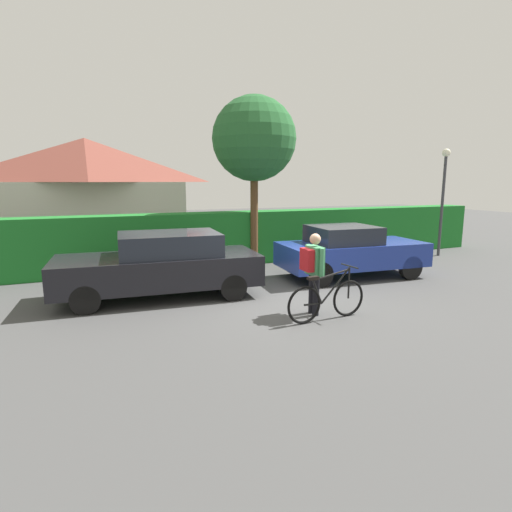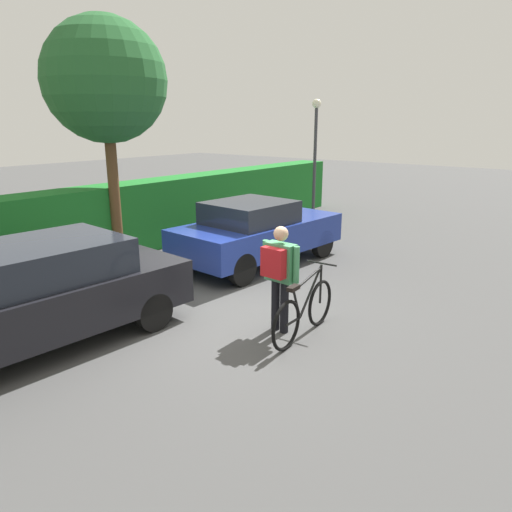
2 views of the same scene
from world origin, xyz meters
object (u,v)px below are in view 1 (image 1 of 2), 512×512
(street_lamp, at_px, (444,186))
(person_rider, at_px, (313,266))
(bicycle, at_px, (327,300))
(parked_car_near, at_px, (161,264))
(tree_kerbside, at_px, (254,140))
(parked_car_far, at_px, (350,251))

(street_lamp, bearing_deg, person_rider, -152.10)
(bicycle, relative_size, person_rider, 1.08)
(bicycle, height_order, person_rider, person_rider)
(parked_car_near, height_order, person_rider, person_rider)
(person_rider, xyz_separation_m, street_lamp, (7.62, 4.03, 1.48))
(bicycle, height_order, tree_kerbside, tree_kerbside)
(street_lamp, bearing_deg, tree_kerbside, 171.25)
(bicycle, distance_m, street_lamp, 8.98)
(street_lamp, bearing_deg, bicycle, -149.50)
(parked_car_near, xyz_separation_m, street_lamp, (10.17, 1.58, 1.70))
(person_rider, bearing_deg, bicycle, -77.57)
(parked_car_far, height_order, tree_kerbside, tree_kerbside)
(parked_car_near, distance_m, person_rider, 3.55)
(parked_car_near, bearing_deg, person_rider, -43.95)
(parked_car_near, xyz_separation_m, parked_car_far, (5.19, 0.01, -0.02))
(parked_car_near, bearing_deg, bicycle, -47.31)
(parked_car_near, bearing_deg, parked_car_far, 0.10)
(parked_car_near, xyz_separation_m, bicycle, (2.64, -2.86, -0.37))
(parked_car_near, relative_size, tree_kerbside, 0.89)
(parked_car_near, height_order, street_lamp, street_lamp)
(parked_car_near, height_order, parked_car_far, parked_car_near)
(parked_car_far, bearing_deg, bicycle, -131.70)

